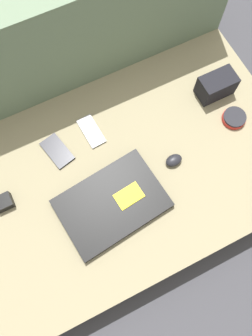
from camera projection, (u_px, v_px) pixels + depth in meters
name	position (u px, v px, depth m)	size (l,w,h in m)	color
ground_plane	(126.00, 182.00, 1.28)	(8.00, 8.00, 0.00)	#38383D
couch_seat	(126.00, 176.00, 1.20)	(1.20, 0.75, 0.16)	#847A5B
couch_backrest	(66.00, 46.00, 1.15)	(1.20, 0.20, 0.54)	#60755B
laptop	(112.00, 203.00, 1.08)	(0.36, 0.27, 0.03)	black
computer_mouse	(174.00, 160.00, 1.12)	(0.06, 0.04, 0.03)	black
speaker_puck	(235.00, 119.00, 1.18)	(0.09, 0.09, 0.02)	red
phone_silver	(57.00, 151.00, 1.15)	(0.09, 0.14, 0.01)	black
phone_black	(91.00, 131.00, 1.17)	(0.06, 0.13, 0.01)	#99999E
camera_pouch	(216.00, 86.00, 1.18)	(0.13, 0.08, 0.09)	black
charger_brick	(4.00, 202.00, 1.08)	(0.06, 0.05, 0.03)	black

